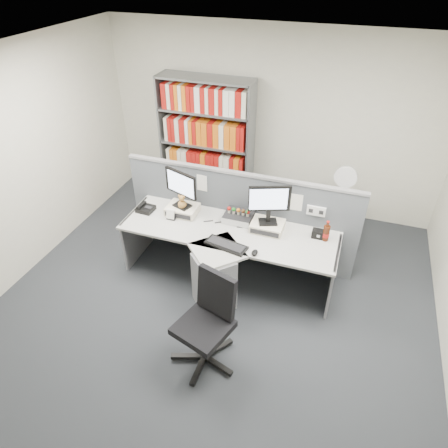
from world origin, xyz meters
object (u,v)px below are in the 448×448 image
at_px(mouse, 255,253).
at_px(office_chair, 208,319).
at_px(desktop_pc, 239,217).
at_px(keyboard, 226,245).
at_px(monitor_left, 181,186).
at_px(desk_calendar, 171,215).
at_px(desk_fan, 345,179).
at_px(cola_bottle, 326,233).
at_px(filing_cabinet, 337,221).
at_px(desk, 222,258).
at_px(desk_phone, 145,208).
at_px(shelving_unit, 207,146).
at_px(speaker, 319,234).
at_px(monitor_right, 269,202).

height_order(mouse, office_chair, office_chair).
relative_size(desktop_pc, keyboard, 0.67).
distance_m(monitor_left, desk_calendar, 0.38).
relative_size(desktop_pc, desk_fan, 0.70).
bearing_deg(cola_bottle, filing_cabinet, 84.98).
xyz_separation_m(desk, filing_cabinet, (1.20, 1.40, -0.11)).
xyz_separation_m(monitor_left, desk_fan, (1.87, 1.02, -0.10)).
height_order(desk, mouse, mouse).
distance_m(cola_bottle, filing_cabinet, 1.10).
distance_m(desk, keyboard, 0.30).
bearing_deg(desk_calendar, desk, -16.10).
height_order(desktop_pc, desk_phone, desktop_pc).
height_order(cola_bottle, shelving_unit, shelving_unit).
bearing_deg(desktop_pc, office_chair, -84.08).
height_order(keyboard, desk_calendar, desk_calendar).
height_order(cola_bottle, office_chair, office_chair).
bearing_deg(desk_phone, cola_bottle, 3.27).
relative_size(desk_calendar, speaker, 0.84).
bearing_deg(filing_cabinet, shelving_unit, 167.93).
bearing_deg(cola_bottle, monitor_left, -179.38).
height_order(desk_phone, cola_bottle, cola_bottle).
relative_size(monitor_right, desk_calendar, 3.67).
relative_size(desk, shelving_unit, 1.30).
xyz_separation_m(mouse, desk_fan, (0.79, 1.51, 0.27)).
relative_size(speaker, office_chair, 0.16).
bearing_deg(desk, desk_calendar, 163.90).
relative_size(keyboard, desk_phone, 2.38).
xyz_separation_m(desk_calendar, shelving_unit, (-0.15, 1.63, 0.20)).
bearing_deg(desk_fan, keyboard, -127.34).
height_order(desk, desk_fan, desk_fan).
height_order(filing_cabinet, desk_fan, desk_fan).
bearing_deg(monitor_right, desk, -138.41).
relative_size(monitor_right, office_chair, 0.49).
xyz_separation_m(monitor_right, filing_cabinet, (0.77, 1.02, -0.76)).
bearing_deg(monitor_left, desk, -29.91).
relative_size(desk_calendar, filing_cabinet, 0.19).
bearing_deg(desktop_pc, monitor_right, -12.20).
distance_m(keyboard, mouse, 0.34).
xyz_separation_m(keyboard, shelving_unit, (-0.97, 1.93, 0.24)).
bearing_deg(desk_phone, filing_cabinet, 25.71).
distance_m(desk, speaker, 1.16).
height_order(mouse, shelving_unit, shelving_unit).
bearing_deg(filing_cabinet, mouse, -117.48).
relative_size(monitor_right, desk_phone, 2.28).
bearing_deg(desktop_pc, filing_cabinet, 39.04).
height_order(monitor_right, desk_phone, monitor_right).
bearing_deg(mouse, office_chair, -103.49).
height_order(keyboard, mouse, mouse).
height_order(desk_phone, office_chair, office_chair).
xyz_separation_m(desk, monitor_right, (0.43, 0.38, 0.66)).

